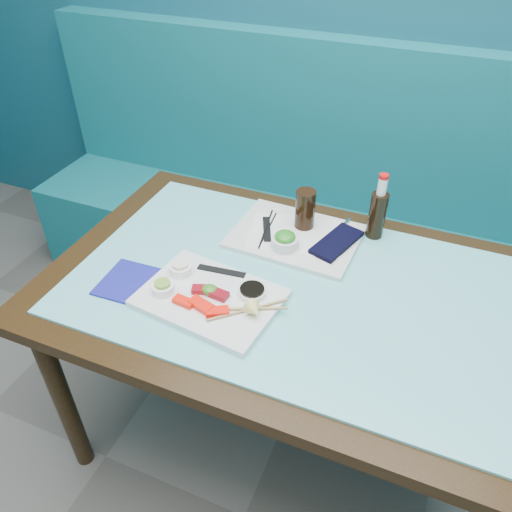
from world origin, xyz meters
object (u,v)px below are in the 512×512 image
at_px(dining_table, 287,306).
at_px(sashimi_plate, 210,298).
at_px(blue_napkin, 131,282).
at_px(booth_bench, 346,234).
at_px(serving_tray, 295,236).
at_px(cola_bottle_body, 377,215).
at_px(seaweed_bowl, 285,242).
at_px(cola_glass, 305,209).

bearing_deg(dining_table, sashimi_plate, -138.85).
xyz_separation_m(dining_table, blue_napkin, (-0.42, -0.17, 0.09)).
bearing_deg(booth_bench, serving_tray, -94.74).
bearing_deg(serving_tray, booth_bench, 87.65).
relative_size(cola_bottle_body, blue_napkin, 0.93).
bearing_deg(seaweed_bowl, sashimi_plate, -110.99).
bearing_deg(seaweed_bowl, serving_tray, 82.41).
relative_size(cola_glass, cola_bottle_body, 0.85).
xyz_separation_m(serving_tray, seaweed_bowl, (-0.01, -0.07, 0.02)).
bearing_deg(seaweed_bowl, cola_bottle_body, 38.10).
relative_size(booth_bench, cola_glass, 22.81).
relative_size(booth_bench, seaweed_bowl, 35.00).
height_order(serving_tray, cola_bottle_body, cola_bottle_body).
distance_m(seaweed_bowl, blue_napkin, 0.48).
relative_size(sashimi_plate, seaweed_bowl, 4.35).
height_order(booth_bench, sashimi_plate, booth_bench).
height_order(booth_bench, blue_napkin, booth_bench).
bearing_deg(sashimi_plate, cola_glass, 79.81).
height_order(sashimi_plate, cola_glass, cola_glass).
bearing_deg(serving_tray, dining_table, -74.12).
distance_m(dining_table, cola_glass, 0.32).
distance_m(booth_bench, seaweed_bowl, 0.82).
distance_m(sashimi_plate, cola_glass, 0.45).
bearing_deg(cola_bottle_body, serving_tray, -153.81).
relative_size(cola_glass, blue_napkin, 0.79).
xyz_separation_m(sashimi_plate, seaweed_bowl, (0.11, 0.29, 0.02)).
distance_m(serving_tray, cola_bottle_body, 0.27).
height_order(dining_table, cola_glass, cola_glass).
bearing_deg(cola_glass, booth_bench, 85.81).
bearing_deg(cola_glass, cola_bottle_body, 14.78).
bearing_deg(dining_table, cola_bottle_body, 61.54).
distance_m(dining_table, serving_tray, 0.24).
bearing_deg(seaweed_bowl, booth_bench, 84.96).
height_order(booth_bench, cola_bottle_body, booth_bench).
height_order(dining_table, serving_tray, serving_tray).
relative_size(dining_table, blue_napkin, 8.42).
height_order(serving_tray, blue_napkin, serving_tray).
bearing_deg(serving_tray, seaweed_bowl, -95.21).
height_order(seaweed_bowl, cola_bottle_body, cola_bottle_body).
bearing_deg(cola_bottle_body, dining_table, -118.46).
bearing_deg(cola_glass, blue_napkin, -130.20).
distance_m(sashimi_plate, blue_napkin, 0.24).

